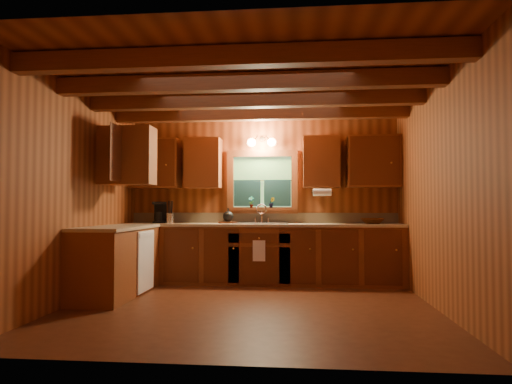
{
  "coord_description": "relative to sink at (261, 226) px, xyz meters",
  "views": [
    {
      "loc": [
        0.55,
        -5.08,
        1.13
      ],
      "look_at": [
        0.0,
        0.8,
        1.35
      ],
      "focal_mm": 30.96,
      "sensor_mm": 36.0,
      "label": 1
    }
  ],
  "objects": [
    {
      "name": "upper_cabinets",
      "position": [
        -0.56,
        -0.18,
        0.98
      ],
      "size": [
        4.19,
        1.77,
        0.78
      ],
      "color": "brown",
      "rests_on": "room"
    },
    {
      "name": "wall_sconce",
      "position": [
        0.0,
        0.14,
        1.31
      ],
      "size": [
        0.45,
        0.21,
        0.17
      ],
      "color": "black",
      "rests_on": "room"
    },
    {
      "name": "window_sill",
      "position": [
        0.0,
        0.22,
        0.26
      ],
      "size": [
        1.06,
        0.14,
        0.04
      ],
      "primitive_type": "cube",
      "color": "brown",
      "rests_on": "room"
    },
    {
      "name": "ceiling_beams",
      "position": [
        0.0,
        -1.6,
        1.63
      ],
      "size": [
        4.2,
        2.54,
        0.18
      ],
      "color": "brown",
      "rests_on": "room"
    },
    {
      "name": "potted_plant_right",
      "position": [
        0.15,
        0.19,
        0.37
      ],
      "size": [
        0.1,
        0.08,
        0.16
      ],
      "primitive_type": "imported",
      "rotation": [
        0.0,
        0.0,
        0.14
      ],
      "color": "#502411",
      "rests_on": "window_sill"
    },
    {
      "name": "utensil_crock",
      "position": [
        -1.41,
        -0.02,
        0.13
      ],
      "size": [
        0.12,
        0.12,
        0.35
      ],
      "rotation": [
        0.0,
        0.0,
        -0.32
      ],
      "color": "silver",
      "rests_on": "countertop"
    },
    {
      "name": "coffee_maker",
      "position": [
        -1.6,
        0.07,
        0.21
      ],
      "size": [
        0.19,
        0.24,
        0.33
      ],
      "rotation": [
        0.0,
        0.0,
        0.39
      ],
      "color": "black",
      "rests_on": "countertop"
    },
    {
      "name": "window",
      "position": [
        0.0,
        0.26,
        0.67
      ],
      "size": [
        1.12,
        0.08,
        1.0
      ],
      "color": "brown",
      "rests_on": "room"
    },
    {
      "name": "paper_towel_roll",
      "position": [
        0.92,
        -0.07,
        0.51
      ],
      "size": [
        0.27,
        0.11,
        0.11
      ],
      "primitive_type": "cylinder",
      "rotation": [
        0.0,
        1.57,
        0.0
      ],
      "color": "white",
      "rests_on": "upper_cabinets"
    },
    {
      "name": "dishwasher_panel",
      "position": [
        -1.47,
        -0.92,
        -0.43
      ],
      "size": [
        0.02,
        0.6,
        0.8
      ],
      "primitive_type": "cube",
      "color": "white",
      "rests_on": "base_cabinets"
    },
    {
      "name": "teakettle",
      "position": [
        -0.51,
        0.01,
        0.15
      ],
      "size": [
        0.16,
        0.16,
        0.21
      ],
      "rotation": [
        0.0,
        0.0,
        0.32
      ],
      "color": "black",
      "rests_on": "cutting_board"
    },
    {
      "name": "base_cabinets",
      "position": [
        -0.49,
        -0.32,
        -0.43
      ],
      "size": [
        4.2,
        2.22,
        0.86
      ],
      "color": "brown",
      "rests_on": "ground"
    },
    {
      "name": "dish_towel",
      "position": [
        0.0,
        -0.34,
        -0.34
      ],
      "size": [
        0.18,
        0.01,
        0.3
      ],
      "primitive_type": "cube",
      "color": "white",
      "rests_on": "base_cabinets"
    },
    {
      "name": "cutting_board",
      "position": [
        -0.51,
        0.01,
        0.06
      ],
      "size": [
        0.33,
        0.28,
        0.03
      ],
      "primitive_type": "cube",
      "rotation": [
        0.0,
        0.0,
        0.27
      ],
      "color": "#502411",
      "rests_on": "countertop"
    },
    {
      "name": "potted_plant_left",
      "position": [
        -0.17,
        0.19,
        0.37
      ],
      "size": [
        0.11,
        0.08,
        0.18
      ],
      "primitive_type": "imported",
      "rotation": [
        0.0,
        0.0,
        -0.21
      ],
      "color": "#502411",
      "rests_on": "window_sill"
    },
    {
      "name": "wicker_basket",
      "position": [
        1.67,
        0.02,
        0.09
      ],
      "size": [
        0.37,
        0.37,
        0.08
      ],
      "primitive_type": "imported",
      "rotation": [
        0.0,
        0.0,
        -0.08
      ],
      "color": "#48230C",
      "rests_on": "countertop"
    },
    {
      "name": "room",
      "position": [
        0.0,
        -1.6,
        0.44
      ],
      "size": [
        4.2,
        4.2,
        4.2
      ],
      "color": "#4C2412",
      "rests_on": "ground"
    },
    {
      "name": "countertop",
      "position": [
        -0.48,
        -0.31,
        0.02
      ],
      "size": [
        4.2,
        2.24,
        0.04
      ],
      "color": "tan",
      "rests_on": "base_cabinets"
    },
    {
      "name": "backsplash",
      "position": [
        0.0,
        0.28,
        0.12
      ],
      "size": [
        4.2,
        0.02,
        0.16
      ],
      "primitive_type": "cube",
      "color": "tan",
      "rests_on": "room"
    },
    {
      "name": "sink",
      "position": [
        0.0,
        0.0,
        0.0
      ],
      "size": [
        0.82,
        0.48,
        0.43
      ],
      "color": "silver",
      "rests_on": "countertop"
    }
  ]
}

